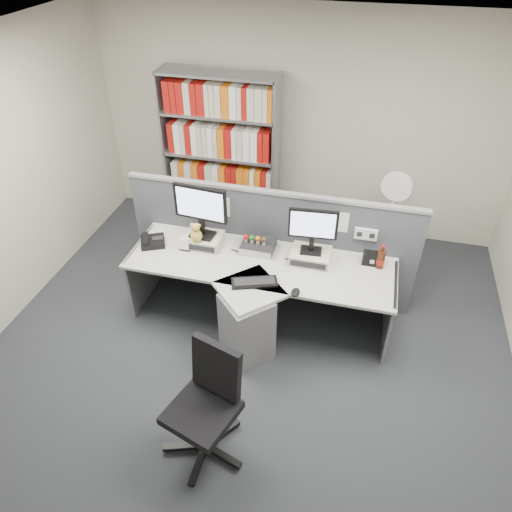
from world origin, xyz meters
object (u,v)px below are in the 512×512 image
(filing_cabinet, at_px, (385,243))
(speaker, at_px, (372,258))
(desktop_pc, at_px, (258,246))
(cola_bottle, at_px, (381,259))
(keyboard, at_px, (254,282))
(desk_phone, at_px, (152,241))
(mouse, at_px, (296,292))
(desk_calendar, at_px, (185,245))
(monitor_right, at_px, (313,227))
(office_chair, at_px, (208,401))
(desk_fan, at_px, (396,189))
(desk, at_px, (255,298))
(shelving_unit, at_px, (221,157))
(monitor_left, at_px, (201,207))

(filing_cabinet, bearing_deg, speaker, -99.40)
(desktop_pc, distance_m, cola_bottle, 1.19)
(keyboard, bearing_deg, desk_phone, 163.75)
(mouse, relative_size, cola_bottle, 0.48)
(mouse, height_order, desk_calendar, desk_calendar)
(monitor_right, relative_size, speaker, 2.49)
(office_chair, bearing_deg, speaker, 58.40)
(speaker, relative_size, office_chair, 0.19)
(keyboard, xyz_separation_m, filing_cabinet, (1.18, 1.50, -0.38))
(speaker, relative_size, desk_fan, 0.33)
(desk, relative_size, office_chair, 2.63)
(monitor_right, xyz_separation_m, filing_cabinet, (0.74, 1.02, -0.75))
(speaker, distance_m, office_chair, 2.08)
(desk_fan, bearing_deg, desk_calendar, -149.77)
(desk, height_order, cola_bottle, cola_bottle)
(desk, bearing_deg, keyboard, -76.48)
(desktop_pc, relative_size, shelving_unit, 0.16)
(shelving_unit, bearing_deg, speaker, -35.32)
(desk_phone, bearing_deg, filing_cabinet, 26.37)
(monitor_right, relative_size, desktop_pc, 1.46)
(keyboard, distance_m, shelving_unit, 2.17)
(office_chair, bearing_deg, monitor_right, 73.48)
(monitor_left, bearing_deg, office_chair, -70.08)
(desk, relative_size, speaker, 13.84)
(filing_cabinet, bearing_deg, monitor_left, -151.07)
(desk_fan, bearing_deg, speaker, -99.40)
(monitor_left, xyz_separation_m, cola_bottle, (1.76, 0.05, -0.33))
(speaker, bearing_deg, desk, -155.82)
(monitor_right, bearing_deg, desktop_pc, 175.85)
(desk_fan, bearing_deg, monitor_right, -126.02)
(mouse, bearing_deg, monitor_left, 153.10)
(monitor_right, distance_m, cola_bottle, 0.72)
(mouse, bearing_deg, office_chair, -111.58)
(monitor_right, distance_m, speaker, 0.67)
(monitor_right, height_order, shelving_unit, shelving_unit)
(desk_calendar, bearing_deg, keyboard, -22.98)
(desktop_pc, height_order, speaker, speaker)
(desk_calendar, bearing_deg, office_chair, -63.98)
(desk_phone, distance_m, desk_fan, 2.62)
(monitor_right, distance_m, desk_phone, 1.64)
(filing_cabinet, bearing_deg, office_chair, -114.67)
(monitor_right, height_order, cola_bottle, monitor_right)
(desktop_pc, relative_size, desk_calendar, 2.50)
(desk, distance_m, desk_phone, 1.20)
(keyboard, relative_size, cola_bottle, 1.75)
(cola_bottle, relative_size, shelving_unit, 0.13)
(monitor_left, bearing_deg, keyboard, -35.92)
(office_chair, bearing_deg, desk, 88.51)
(mouse, bearing_deg, keyboard, 171.95)
(desk_calendar, distance_m, filing_cabinet, 2.33)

